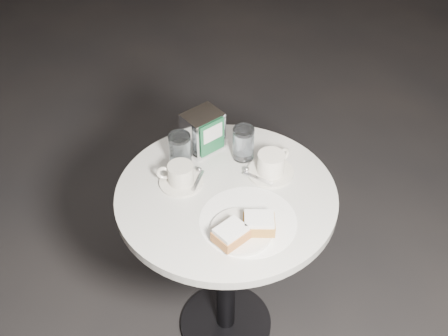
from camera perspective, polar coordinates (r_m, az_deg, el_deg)
ground at (r=2.34m, az=0.18°, el=-15.67°), size 7.00×7.00×0.00m
cafe_table at (r=1.90m, az=0.21°, el=-6.75°), size 0.70×0.70×0.74m
sugar_spill at (r=1.68m, az=2.46°, el=-5.37°), size 0.35×0.35×0.00m
beignet_plate at (r=1.62m, az=1.98°, el=-6.29°), size 0.20×0.20×0.06m
coffee_cup_left at (r=1.78m, az=-4.45°, el=-0.78°), size 0.18×0.18×0.07m
coffee_cup_right at (r=1.81m, az=4.81°, el=0.29°), size 0.20×0.20×0.08m
water_glass_left at (r=1.83m, az=-4.48°, el=1.79°), size 0.09×0.09×0.12m
water_glass_right at (r=1.85m, az=1.97°, el=2.49°), size 0.09×0.09×0.12m
napkin_dispenser at (r=1.88m, az=-2.14°, el=3.71°), size 0.15×0.13×0.14m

